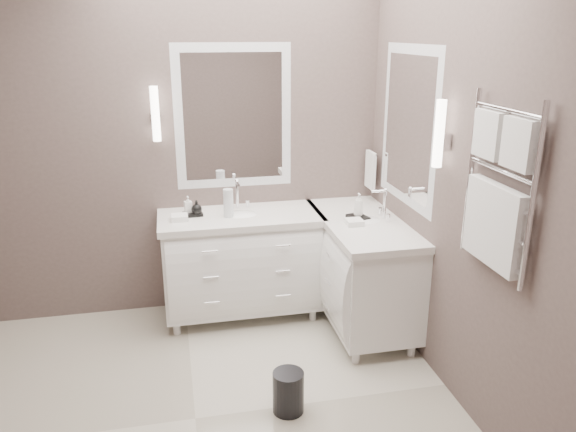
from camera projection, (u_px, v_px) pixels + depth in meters
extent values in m
cube|color=beige|center=(195.00, 419.00, 3.32)|extent=(3.20, 3.00, 0.01)
cube|color=#574946|center=(175.00, 145.00, 4.29)|extent=(3.20, 0.01, 2.70)
cube|color=#574946|center=(200.00, 359.00, 1.50)|extent=(3.20, 0.01, 2.70)
cube|color=#574946|center=(466.00, 183.00, 3.21)|extent=(0.01, 3.00, 2.70)
cube|color=white|center=(242.00, 263.00, 4.40)|extent=(1.20, 0.55, 0.70)
cube|color=white|center=(240.00, 217.00, 4.28)|extent=(1.24, 0.59, 0.05)
ellipsoid|color=white|center=(240.00, 219.00, 4.29)|extent=(0.36, 0.28, 0.12)
cylinder|color=white|center=(237.00, 195.00, 4.39)|extent=(0.02, 0.02, 0.22)
cube|color=white|center=(361.00, 270.00, 4.27)|extent=(0.55, 1.20, 0.70)
cube|color=white|center=(363.00, 223.00, 4.16)|extent=(0.59, 1.24, 0.05)
ellipsoid|color=white|center=(363.00, 225.00, 4.16)|extent=(0.36, 0.28, 0.12)
cylinder|color=white|center=(385.00, 204.00, 4.15)|extent=(0.02, 0.02, 0.22)
cube|color=white|center=(233.00, 117.00, 4.30)|extent=(0.90, 0.02, 1.10)
cube|color=white|center=(233.00, 117.00, 4.30)|extent=(0.77, 0.02, 0.96)
cube|color=white|center=(409.00, 126.00, 3.89)|extent=(0.02, 0.90, 1.10)
cube|color=white|center=(409.00, 126.00, 3.89)|extent=(0.02, 0.90, 0.96)
cube|color=white|center=(156.00, 121.00, 4.13)|extent=(0.05, 0.05, 0.10)
cylinder|color=white|center=(155.00, 114.00, 4.11)|extent=(0.06, 0.06, 0.40)
cube|color=white|center=(438.00, 142.00, 3.34)|extent=(0.05, 0.05, 0.10)
cylinder|color=white|center=(439.00, 134.00, 3.32)|extent=(0.06, 0.06, 0.40)
cylinder|color=white|center=(372.00, 153.00, 4.49)|extent=(0.02, 0.22, 0.02)
cube|color=white|center=(370.00, 170.00, 4.54)|extent=(0.03, 0.17, 0.30)
cylinder|color=white|center=(533.00, 200.00, 2.54)|extent=(0.03, 0.03, 0.90)
cylinder|color=white|center=(471.00, 172.00, 3.05)|extent=(0.03, 0.03, 0.90)
cube|color=white|center=(520.00, 144.00, 2.60)|extent=(0.06, 0.22, 0.24)
cube|color=white|center=(489.00, 135.00, 2.85)|extent=(0.06, 0.22, 0.24)
cube|color=white|center=(493.00, 225.00, 2.86)|extent=(0.06, 0.46, 0.42)
cylinder|color=black|center=(288.00, 392.00, 3.35)|extent=(0.23, 0.23, 0.26)
cube|color=black|center=(193.00, 214.00, 4.25)|extent=(0.15, 0.12, 0.02)
cube|color=black|center=(358.00, 217.00, 4.17)|extent=(0.16, 0.18, 0.02)
cylinder|color=silver|center=(228.00, 203.00, 4.19)|extent=(0.10, 0.10, 0.21)
imported|color=white|center=(188.00, 204.00, 4.24)|extent=(0.06, 0.06, 0.13)
imported|color=black|center=(197.00, 207.00, 4.20)|extent=(0.09, 0.09, 0.10)
imported|color=white|center=(359.00, 205.00, 4.14)|extent=(0.07, 0.07, 0.17)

